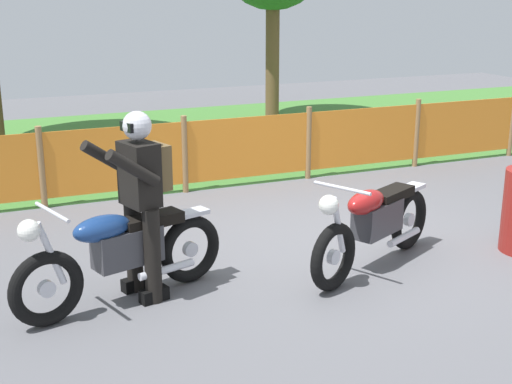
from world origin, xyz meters
TOP-DOWN VIEW (x-y plane):
  - ground at (0.00, 0.00)m, footprint 24.00×24.00m
  - grass_verge at (0.00, 5.75)m, footprint 24.00×6.50m
  - barrier_fence at (0.00, 2.50)m, footprint 9.37×0.08m
  - motorcycle_lead at (-2.47, -0.63)m, footprint 2.01×0.82m
  - motorcycle_trailing at (-0.01, -0.79)m, footprint 1.88×1.06m
  - rider_lead at (-2.25, -0.56)m, footprint 0.76×0.66m

SIDE VIEW (x-z plane):
  - ground at x=0.00m, z-range -0.02..0.00m
  - grass_verge at x=0.00m, z-range 0.00..0.01m
  - motorcycle_trailing at x=-0.01m, z-range -0.01..0.96m
  - motorcycle_lead at x=-2.47m, z-range -0.01..0.96m
  - barrier_fence at x=0.00m, z-range 0.01..1.06m
  - rider_lead at x=-2.25m, z-range 0.11..1.80m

